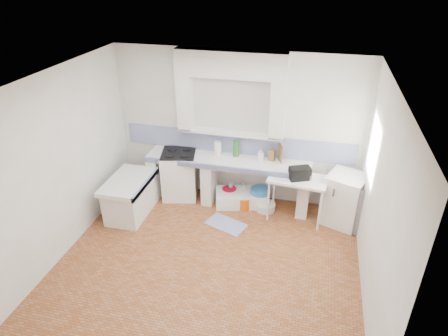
% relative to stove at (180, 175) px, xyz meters
% --- Properties ---
extents(floor, '(4.50, 4.50, 0.00)m').
position_rel_stove_xyz_m(floor, '(1.04, -1.70, -0.45)').
color(floor, '#945835').
rests_on(floor, ground).
extents(ceiling, '(4.50, 4.50, 0.00)m').
position_rel_stove_xyz_m(ceiling, '(1.04, -1.70, 2.35)').
color(ceiling, white).
rests_on(ceiling, ground).
extents(wall_back, '(4.50, 0.00, 4.50)m').
position_rel_stove_xyz_m(wall_back, '(1.04, 0.30, 0.95)').
color(wall_back, white).
rests_on(wall_back, ground).
extents(wall_front, '(4.50, 0.00, 4.50)m').
position_rel_stove_xyz_m(wall_front, '(1.04, -3.70, 0.95)').
color(wall_front, white).
rests_on(wall_front, ground).
extents(wall_left, '(0.00, 4.50, 4.50)m').
position_rel_stove_xyz_m(wall_left, '(-1.21, -1.70, 0.95)').
color(wall_left, white).
rests_on(wall_left, ground).
extents(wall_right, '(0.00, 4.50, 4.50)m').
position_rel_stove_xyz_m(wall_right, '(3.29, -1.70, 0.95)').
color(wall_right, white).
rests_on(wall_right, ground).
extents(alcove_mass, '(1.90, 0.25, 0.45)m').
position_rel_stove_xyz_m(alcove_mass, '(0.94, 0.18, 2.12)').
color(alcove_mass, white).
rests_on(alcove_mass, ground).
extents(window_frame, '(0.35, 0.86, 1.06)m').
position_rel_stove_xyz_m(window_frame, '(3.47, -0.50, 1.15)').
color(window_frame, '#362311').
rests_on(window_frame, ground).
extents(lace_valance, '(0.01, 0.84, 0.24)m').
position_rel_stove_xyz_m(lace_valance, '(3.32, -0.50, 1.53)').
color(lace_valance, white).
rests_on(lace_valance, ground).
extents(counter_slab, '(3.00, 0.60, 0.08)m').
position_rel_stove_xyz_m(counter_slab, '(0.94, 0.00, 0.41)').
color(counter_slab, white).
rests_on(counter_slab, ground).
extents(counter_lip, '(3.00, 0.04, 0.10)m').
position_rel_stove_xyz_m(counter_lip, '(0.94, -0.28, 0.41)').
color(counter_lip, navy).
rests_on(counter_lip, ground).
extents(counter_pier_left, '(0.20, 0.55, 0.82)m').
position_rel_stove_xyz_m(counter_pier_left, '(-0.46, 0.00, -0.04)').
color(counter_pier_left, white).
rests_on(counter_pier_left, ground).
extents(counter_pier_mid, '(0.20, 0.55, 0.82)m').
position_rel_stove_xyz_m(counter_pier_mid, '(0.59, 0.00, -0.04)').
color(counter_pier_mid, white).
rests_on(counter_pier_mid, ground).
extents(counter_pier_right, '(0.20, 0.55, 0.82)m').
position_rel_stove_xyz_m(counter_pier_right, '(2.34, 0.00, -0.04)').
color(counter_pier_right, white).
rests_on(counter_pier_right, ground).
extents(peninsula_top, '(0.70, 1.10, 0.08)m').
position_rel_stove_xyz_m(peninsula_top, '(-0.66, -0.80, 0.21)').
color(peninsula_top, white).
rests_on(peninsula_top, ground).
extents(peninsula_base, '(0.60, 1.00, 0.62)m').
position_rel_stove_xyz_m(peninsula_base, '(-0.66, -0.80, -0.14)').
color(peninsula_base, white).
rests_on(peninsula_base, ground).
extents(peninsula_lip, '(0.04, 1.10, 0.10)m').
position_rel_stove_xyz_m(peninsula_lip, '(-0.33, -0.80, 0.21)').
color(peninsula_lip, navy).
rests_on(peninsula_lip, ground).
extents(backsplash, '(4.27, 0.03, 0.40)m').
position_rel_stove_xyz_m(backsplash, '(1.04, 0.29, 0.65)').
color(backsplash, navy).
rests_on(backsplash, ground).
extents(stove, '(0.75, 0.74, 0.90)m').
position_rel_stove_xyz_m(stove, '(0.00, 0.00, 0.00)').
color(stove, white).
rests_on(stove, ground).
extents(sink, '(1.05, 0.75, 0.23)m').
position_rel_stove_xyz_m(sink, '(1.21, -0.01, -0.34)').
color(sink, white).
rests_on(sink, ground).
extents(side_table, '(1.03, 0.64, 0.04)m').
position_rel_stove_xyz_m(side_table, '(2.23, -0.25, -0.04)').
color(side_table, white).
rests_on(side_table, ground).
extents(fridge, '(0.78, 0.78, 0.92)m').
position_rel_stove_xyz_m(fridge, '(3.04, -0.16, 0.01)').
color(fridge, white).
rests_on(fridge, ground).
extents(bucket_red, '(0.28, 0.28, 0.26)m').
position_rel_stove_xyz_m(bucket_red, '(0.97, 0.04, -0.32)').
color(bucket_red, red).
rests_on(bucket_red, ground).
extents(bucket_orange, '(0.31, 0.31, 0.24)m').
position_rel_stove_xyz_m(bucket_orange, '(1.30, -0.15, -0.33)').
color(bucket_orange, '#E6550E').
rests_on(bucket_orange, ground).
extents(bucket_blue, '(0.45, 0.45, 0.34)m').
position_rel_stove_xyz_m(bucket_blue, '(1.55, 0.03, -0.28)').
color(bucket_blue, '#2B77C2').
rests_on(bucket_blue, ground).
extents(basin_white, '(0.44, 0.44, 0.14)m').
position_rel_stove_xyz_m(basin_white, '(1.70, -0.11, -0.38)').
color(basin_white, white).
rests_on(basin_white, ground).
extents(water_bottle_a, '(0.10, 0.10, 0.33)m').
position_rel_stove_xyz_m(water_bottle_a, '(0.97, 0.13, -0.28)').
color(water_bottle_a, silver).
rests_on(water_bottle_a, ground).
extents(water_bottle_b, '(0.10, 0.10, 0.32)m').
position_rel_stove_xyz_m(water_bottle_b, '(1.22, 0.15, -0.29)').
color(water_bottle_b, silver).
rests_on(water_bottle_b, ground).
extents(black_bag, '(0.40, 0.32, 0.22)m').
position_rel_stove_xyz_m(black_bag, '(2.25, -0.27, 0.48)').
color(black_bag, black).
rests_on(black_bag, side_table).
extents(green_bottle_a, '(0.07, 0.07, 0.31)m').
position_rel_stove_xyz_m(green_bottle_a, '(1.04, 0.15, 0.60)').
color(green_bottle_a, '#2A6625').
rests_on(green_bottle_a, counter_slab).
extents(green_bottle_b, '(0.08, 0.08, 0.30)m').
position_rel_stove_xyz_m(green_bottle_b, '(1.08, 0.15, 0.60)').
color(green_bottle_b, '#2A6625').
rests_on(green_bottle_b, counter_slab).
extents(knife_block, '(0.13, 0.11, 0.21)m').
position_rel_stove_xyz_m(knife_block, '(1.71, 0.15, 0.56)').
color(knife_block, olive).
rests_on(knife_block, counter_slab).
extents(cutting_board, '(0.11, 0.22, 0.32)m').
position_rel_stove_xyz_m(cutting_board, '(1.87, 0.15, 0.61)').
color(cutting_board, olive).
rests_on(cutting_board, counter_slab).
extents(paper_towel, '(0.14, 0.14, 0.26)m').
position_rel_stove_xyz_m(paper_towel, '(0.72, 0.15, 0.58)').
color(paper_towel, white).
rests_on(paper_towel, counter_slab).
extents(soap_bottle, '(0.12, 0.12, 0.22)m').
position_rel_stove_xyz_m(soap_bottle, '(1.52, 0.13, 0.56)').
color(soap_bottle, white).
rests_on(soap_bottle, counter_slab).
extents(rug, '(0.79, 0.61, 0.01)m').
position_rel_stove_xyz_m(rug, '(1.09, -0.74, -0.45)').
color(rug, '#344090').
rests_on(rug, ground).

